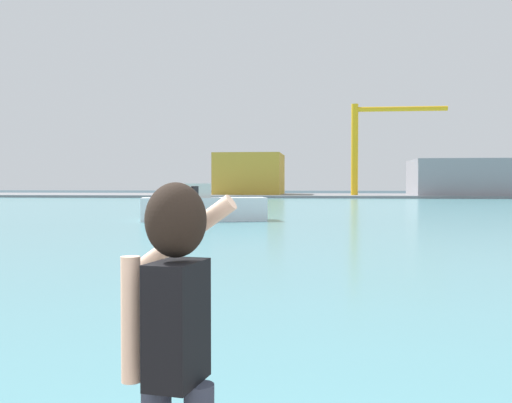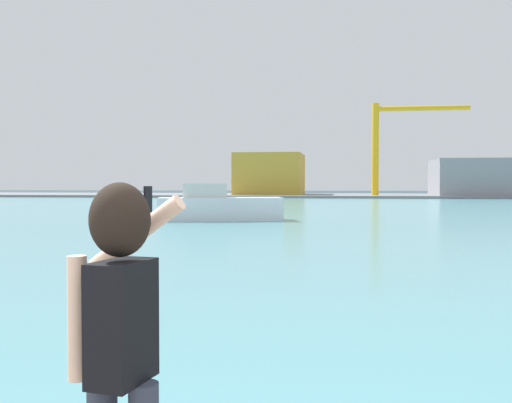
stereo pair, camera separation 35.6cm
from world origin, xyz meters
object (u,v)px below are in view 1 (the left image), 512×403
Objects in this scene: boat_moored at (202,206)px; warehouse_left at (250,174)px; port_crane at (370,136)px; warehouse_right at (470,177)px; person_photographer at (175,330)px.

warehouse_left reaches higher than boat_moored.
port_crane is at bearing -16.81° from warehouse_left.
port_crane is (13.53, 55.09, 8.03)m from boat_moored.
warehouse_right is at bearing 10.42° from port_crane.
boat_moored is at bearing 21.37° from person_photographer.
person_photographer is 0.13× the size of port_crane.
boat_moored is at bearing -103.80° from port_crane.
warehouse_left is 0.90× the size of port_crane.
warehouse_left is at bearing 175.22° from warehouse_right.
boat_moored is 0.54× the size of port_crane.
warehouse_left reaches higher than warehouse_right.
boat_moored is 0.61× the size of warehouse_left.
person_photographer is 0.14× the size of warehouse_left.
person_photographer is 92.63m from warehouse_left.
boat_moored is 57.29m from port_crane.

